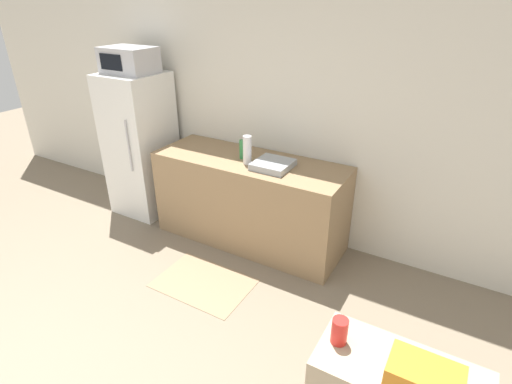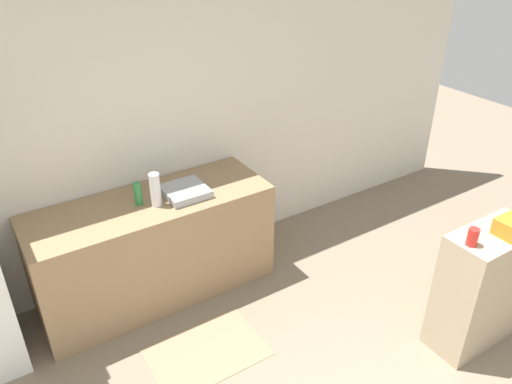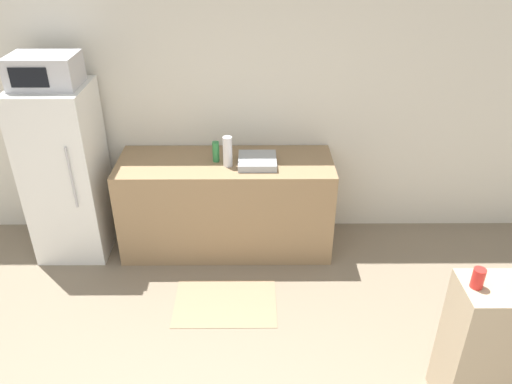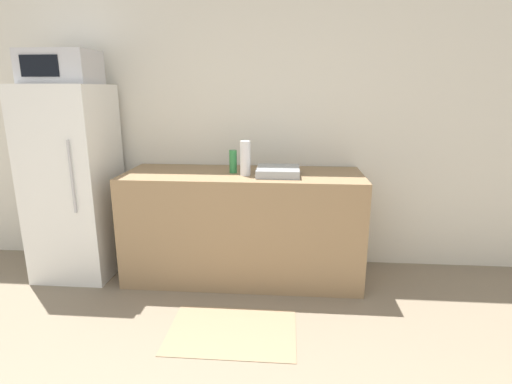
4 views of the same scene
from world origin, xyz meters
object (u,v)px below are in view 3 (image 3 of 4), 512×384
Objects in this scene: refrigerator at (66,173)px; bottle_tall at (228,152)px; microwave at (45,71)px; bottle_short at (216,152)px; jar at (478,278)px.

bottle_tall is at bearing -2.60° from refrigerator.
refrigerator reaches higher than bottle_tall.
microwave reaches higher than bottle_short.
microwave reaches higher than bottle_tall.
microwave is at bearing 177.45° from bottle_tall.
bottle_tall is at bearing 131.31° from jar.
refrigerator is at bearing 149.08° from jar.
bottle_short is (-0.11, 0.09, -0.04)m from bottle_tall.
bottle_short is at bearing 140.41° from bottle_tall.
bottle_short is (1.34, 0.02, 0.19)m from refrigerator.
microwave is 1.98× the size of bottle_tall.
jar is (1.60, -1.78, 0.04)m from bottle_short.
bottle_short is at bearing 131.84° from jar.
jar is at bearing -30.92° from refrigerator.
bottle_tall is 0.15m from bottle_short.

